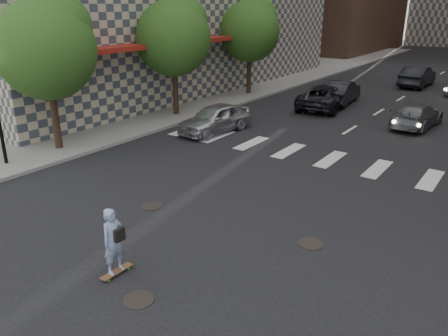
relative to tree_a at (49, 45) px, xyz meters
The scene contains 14 objects.
ground 10.99m from the tree_a, 18.35° to the right, with size 160.00×160.00×0.00m, color black.
sidewalk_left 18.19m from the tree_a, 106.66° to the left, with size 13.00×80.00×0.15m, color gray.
tree_a is the anchor object (origin of this frame).
tree_b 8.00m from the tree_a, 90.00° to the left, with size 4.20×4.20×6.60m.
tree_c 16.00m from the tree_a, 90.00° to the left, with size 4.20×4.20×6.60m.
manhole_a 12.91m from the tree_a, 27.88° to the right, with size 0.70×0.70×0.02m, color black.
manhole_b 8.99m from the tree_a, 14.56° to the right, with size 0.70×0.70×0.02m, color black.
manhole_c 13.62m from the tree_a, ahead, with size 0.70×0.70×0.02m, color black.
skateboarder 11.46m from the tree_a, 28.89° to the right, with size 0.44×0.90×1.77m.
silver_sedan 8.47m from the tree_a, 58.86° to the left, with size 1.72×4.29×1.46m, color silver.
traffic_car_a 18.49m from the tree_a, 68.88° to the left, with size 1.64×4.69×1.55m, color black.
traffic_car_b 18.62m from the tree_a, 48.25° to the left, with size 1.81×4.46×1.29m, color slate.
traffic_car_c 16.60m from the tree_a, 67.13° to the left, with size 2.45×5.31×1.47m, color black.
traffic_car_e 28.36m from the tree_a, 70.97° to the left, with size 1.74×4.98×1.64m, color black.
Camera 1 is at (7.47, -8.02, 6.24)m, focal length 35.00 mm.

